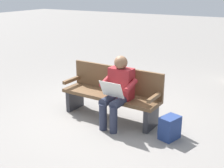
# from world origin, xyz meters

# --- Properties ---
(ground_plane) EXTENTS (40.00, 40.00, 0.00)m
(ground_plane) POSITION_xyz_m (0.00, 0.00, 0.00)
(ground_plane) COLOR gray
(bench_near) EXTENTS (1.82, 0.55, 0.90)m
(bench_near) POSITION_xyz_m (-0.00, -0.07, 0.46)
(bench_near) COLOR brown
(bench_near) RESTS_ON ground
(person_seated) EXTENTS (0.58, 0.58, 1.18)m
(person_seated) POSITION_xyz_m (-0.25, 0.17, 0.63)
(person_seated) COLOR maroon
(person_seated) RESTS_ON ground
(backpack) EXTENTS (0.32, 0.36, 0.36)m
(backpack) POSITION_xyz_m (-1.17, 0.20, 0.18)
(backpack) COLOR navy
(backpack) RESTS_ON ground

